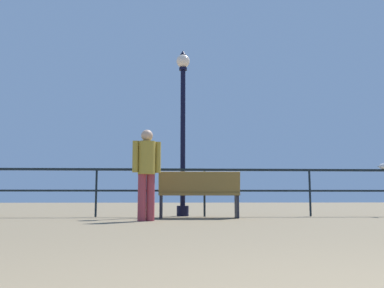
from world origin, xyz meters
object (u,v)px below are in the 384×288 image
object	(u,v)px
bench_near_left	(199,192)
seagull_on_rail	(384,166)
lamppost_center	(183,120)
person_at_railing	(147,168)

from	to	relation	value
bench_near_left	seagull_on_rail	xyz separation A→B (m)	(4.06, 0.66, 0.58)
bench_near_left	lamppost_center	xyz separation A→B (m)	(-0.29, 0.96, 1.59)
seagull_on_rail	person_at_railing	bearing A→B (deg)	-162.76
bench_near_left	seagull_on_rail	size ratio (longest dim) A/B	4.38
bench_near_left	seagull_on_rail	bearing A→B (deg)	9.20
lamppost_center	person_at_railing	xyz separation A→B (m)	(-0.69, -1.87, -1.19)
lamppost_center	seagull_on_rail	world-z (taller)	lamppost_center
bench_near_left	person_at_railing	xyz separation A→B (m)	(-0.98, -0.91, 0.40)
person_at_railing	seagull_on_rail	world-z (taller)	person_at_railing
bench_near_left	lamppost_center	size ratio (longest dim) A/B	0.43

